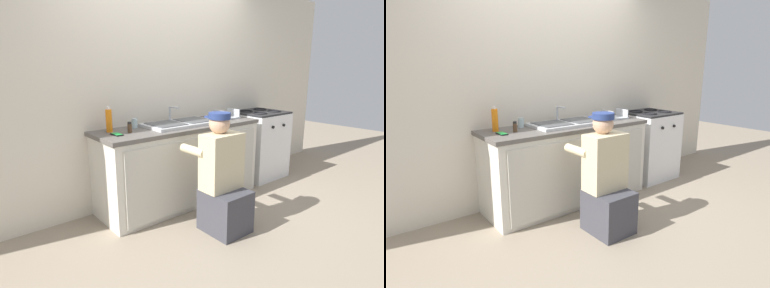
% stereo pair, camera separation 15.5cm
% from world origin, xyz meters
% --- Properties ---
extents(ground_plane, '(12.00, 12.00, 0.00)m').
position_xyz_m(ground_plane, '(0.00, 0.00, 0.00)').
color(ground_plane, gray).
extents(back_wall, '(6.00, 0.10, 2.50)m').
position_xyz_m(back_wall, '(0.00, 0.65, 1.25)').
color(back_wall, beige).
rests_on(back_wall, ground_plane).
extents(counter_cabinet, '(1.86, 0.62, 0.84)m').
position_xyz_m(counter_cabinet, '(0.00, 0.29, 0.42)').
color(counter_cabinet, silver).
rests_on(counter_cabinet, ground_plane).
extents(countertop, '(1.90, 0.62, 0.04)m').
position_xyz_m(countertop, '(0.00, 0.30, 0.86)').
color(countertop, '#5B5651').
rests_on(countertop, counter_cabinet).
extents(sink_double_basin, '(0.80, 0.44, 0.19)m').
position_xyz_m(sink_double_basin, '(0.00, 0.30, 0.90)').
color(sink_double_basin, silver).
rests_on(sink_double_basin, countertop).
extents(stove_range, '(0.65, 0.62, 0.92)m').
position_xyz_m(stove_range, '(1.36, 0.30, 0.45)').
color(stove_range, white).
rests_on(stove_range, ground_plane).
extents(plumber_person, '(0.42, 0.61, 1.10)m').
position_xyz_m(plumber_person, '(-0.10, -0.47, 0.46)').
color(plumber_person, '#3F3F47').
rests_on(plumber_person, ground_plane).
extents(dish_rack_tray, '(0.28, 0.22, 0.11)m').
position_xyz_m(dish_rack_tray, '(0.69, 0.28, 0.91)').
color(dish_rack_tray, '#B2B7BC').
rests_on(dish_rack_tray, countertop).
extents(water_glass, '(0.06, 0.06, 0.10)m').
position_xyz_m(water_glass, '(-0.47, 0.46, 0.93)').
color(water_glass, '#ADC6CC').
rests_on(water_glass, countertop).
extents(cell_phone, '(0.07, 0.14, 0.01)m').
position_xyz_m(cell_phone, '(-0.77, 0.27, 0.89)').
color(cell_phone, black).
rests_on(cell_phone, countertop).
extents(spice_bottle_pepper, '(0.04, 0.04, 0.10)m').
position_xyz_m(spice_bottle_pepper, '(-0.63, 0.28, 0.93)').
color(spice_bottle_pepper, '#513823').
rests_on(spice_bottle_pepper, countertop).
extents(soap_bottle_orange, '(0.06, 0.06, 0.25)m').
position_xyz_m(soap_bottle_orange, '(-0.76, 0.43, 0.99)').
color(soap_bottle_orange, orange).
rests_on(soap_bottle_orange, countertop).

